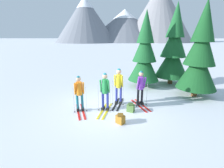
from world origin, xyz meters
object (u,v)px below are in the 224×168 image
backpack_on_snow_beside (131,108)px  backpack_on_snow_front (120,119)px  pine_tree_far (145,53)px  pine_tree_near (200,55)px  skier_in_green (105,89)px  skier_in_yellow (119,84)px  skier_in_purple (141,87)px  skier_in_orange (79,92)px  pine_tree_mid (174,48)px

backpack_on_snow_beside → backpack_on_snow_front: bearing=-114.8°
pine_tree_far → pine_tree_near: bearing=-32.9°
skier_in_green → backpack_on_snow_beside: 1.43m
backpack_on_snow_beside → skier_in_yellow: bearing=121.5°
skier_in_purple → backpack_on_snow_front: size_ratio=4.37×
pine_tree_near → pine_tree_far: bearing=147.1°
skier_in_purple → pine_tree_near: size_ratio=0.34×
skier_in_orange → skier_in_yellow: 1.99m
skier_in_green → backpack_on_snow_beside: skier_in_green is taller
skier_in_green → backpack_on_snow_beside: (1.17, -0.13, -0.82)m
pine_tree_mid → pine_tree_far: 2.23m
skier_in_yellow → pine_tree_mid: bearing=45.2°
backpack_on_snow_front → backpack_on_snow_beside: 1.15m
skier_in_yellow → skier_in_purple: bearing=-7.5°
skier_in_orange → pine_tree_far: pine_tree_far is taller
skier_in_orange → skier_in_purple: size_ratio=0.96×
skier_in_yellow → pine_tree_near: pine_tree_near is taller
skier_in_yellow → backpack_on_snow_front: (0.07, -1.94, -0.86)m
backpack_on_snow_front → backpack_on_snow_beside: same height
backpack_on_snow_beside → pine_tree_far: bearing=73.9°
skier_in_green → backpack_on_snow_beside: bearing=-6.5°
skier_in_green → backpack_on_snow_front: skier_in_green is taller
skier_in_purple → skier_in_green: bearing=-159.5°
skier_in_green → backpack_on_snow_beside: size_ratio=4.53×
skier_in_orange → pine_tree_mid: bearing=40.3°
pine_tree_mid → backpack_on_snow_front: bearing=-122.7°
skier_in_purple → backpack_on_snow_beside: size_ratio=4.44×
skier_in_purple → skier_in_yellow: bearing=172.5°
skier_in_green → pine_tree_near: size_ratio=0.35×
skier_in_green → pine_tree_mid: bearing=46.1°
skier_in_yellow → pine_tree_mid: (3.73, 3.75, 1.44)m
pine_tree_near → backpack_on_snow_beside: 4.83m
pine_tree_mid → pine_tree_far: size_ratio=1.11×
skier_in_orange → skier_in_yellow: bearing=27.1°
backpack_on_snow_front → pine_tree_far: bearing=72.0°
skier_in_orange → backpack_on_snow_beside: size_ratio=4.24×
skier_in_green → skier_in_orange: bearing=-173.1°
skier_in_green → backpack_on_snow_front: 1.59m
skier_in_yellow → skier_in_purple: 1.07m
pine_tree_far → backpack_on_snow_front: size_ratio=12.25×
pine_tree_mid → pine_tree_near: bearing=-76.8°
skier_in_green → skier_in_purple: 1.79m
skier_in_orange → pine_tree_near: size_ratio=0.33×
skier_in_orange → backpack_on_snow_beside: skier_in_orange is taller
pine_tree_far → skier_in_orange: bearing=-131.6°
skier_in_green → pine_tree_far: 4.52m
skier_in_orange → skier_in_purple: 2.93m
pine_tree_mid → backpack_on_snow_front: 7.14m
pine_tree_mid → backpack_on_snow_beside: 6.08m
skier_in_purple → backpack_on_snow_front: 2.19m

